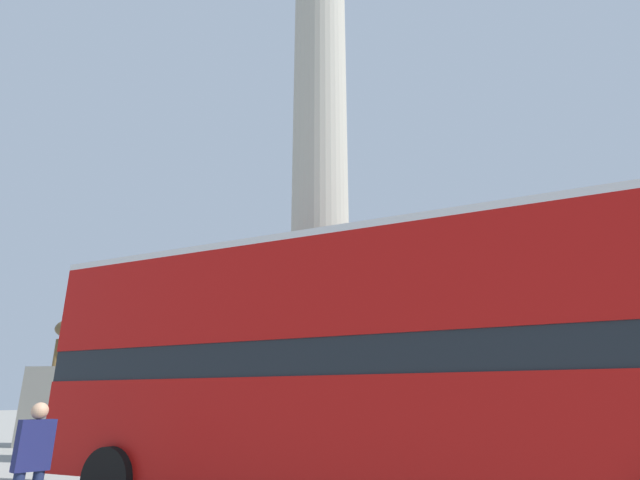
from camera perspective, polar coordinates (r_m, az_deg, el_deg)
name	(u,v)px	position (r m, az deg, el deg)	size (l,w,h in m)	color
ground_plane	(320,468)	(14.79, 0.00, -24.62)	(200.00, 200.00, 0.00)	gray
monument_column	(320,249)	(15.36, 0.00, -1.08)	(6.00, 6.00, 19.93)	#A39E8E
bus_a	(364,358)	(8.53, 5.05, -13.29)	(11.56, 3.08, 4.33)	#A80F0C
equestrian_statue	(71,396)	(23.96, -26.62, -15.63)	(3.37, 2.77, 6.39)	#A39E8E
street_lamp	(424,322)	(11.89, 11.79, -9.15)	(0.47, 0.47, 5.72)	black
pedestrian_near_lamp	(32,461)	(8.26, -30.09, -21.01)	(0.31, 0.48, 1.70)	#192347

